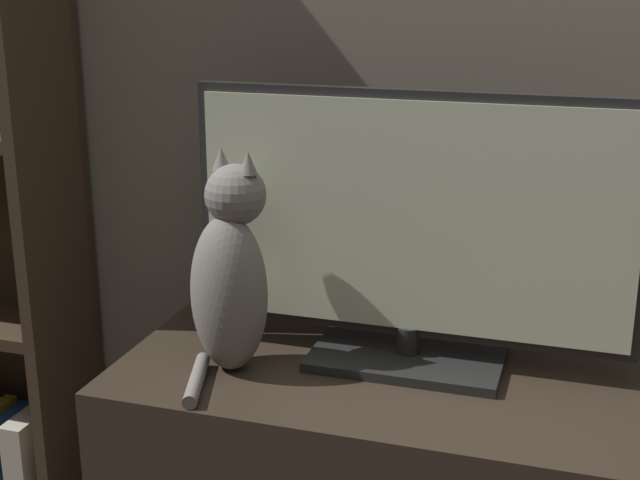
% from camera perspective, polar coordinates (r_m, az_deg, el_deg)
% --- Properties ---
extents(tv, '(0.89, 0.23, 0.55)m').
position_cam_1_polar(tv, '(1.75, 5.87, 0.43)').
color(tv, black).
rests_on(tv, tv_stand).
extents(cat, '(0.19, 0.30, 0.44)m').
position_cam_1_polar(cat, '(1.75, -5.72, -2.32)').
color(cat, gray).
rests_on(cat, tv_stand).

